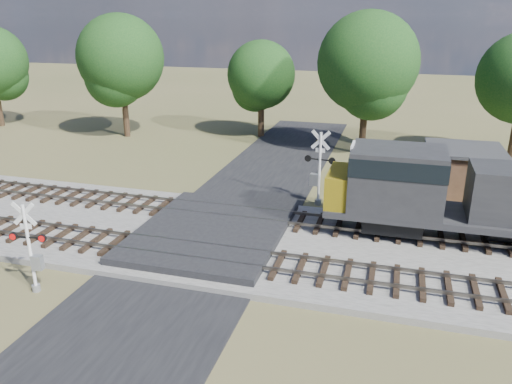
% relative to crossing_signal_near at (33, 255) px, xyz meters
% --- Properties ---
extents(ground, '(160.00, 160.00, 0.00)m').
position_rel_crossing_signal_near_xyz_m(ground, '(5.02, 6.19, -1.62)').
color(ground, '#4E512B').
rests_on(ground, ground).
extents(ballast_bed, '(140.00, 10.00, 0.30)m').
position_rel_crossing_signal_near_xyz_m(ballast_bed, '(15.02, 6.69, -1.47)').
color(ballast_bed, gray).
rests_on(ballast_bed, ground).
extents(road, '(7.00, 60.00, 0.08)m').
position_rel_crossing_signal_near_xyz_m(road, '(5.02, 6.19, -1.58)').
color(road, black).
rests_on(road, ground).
extents(crossing_panel, '(7.00, 9.00, 0.62)m').
position_rel_crossing_signal_near_xyz_m(crossing_panel, '(5.02, 6.69, -1.30)').
color(crossing_panel, '#262628').
rests_on(crossing_panel, ground).
extents(track_near, '(140.00, 2.60, 0.33)m').
position_rel_crossing_signal_near_xyz_m(track_near, '(8.14, 4.19, -1.20)').
color(track_near, black).
rests_on(track_near, ballast_bed).
extents(track_far, '(140.00, 2.60, 0.33)m').
position_rel_crossing_signal_near_xyz_m(track_far, '(8.14, 9.19, -1.20)').
color(track_far, black).
rests_on(track_far, ballast_bed).
extents(crossing_signal_near, '(1.56, 0.37, 3.89)m').
position_rel_crossing_signal_near_xyz_m(crossing_signal_near, '(0.00, 0.00, 0.00)').
color(crossing_signal_near, silver).
rests_on(crossing_signal_near, ground).
extents(crossing_signal_far, '(1.81, 0.41, 4.49)m').
position_rel_crossing_signal_near_xyz_m(crossing_signal_far, '(9.27, 12.91, 0.25)').
color(crossing_signal_far, silver).
rests_on(crossing_signal_far, ground).
extents(equipment_shed, '(4.53, 4.53, 3.06)m').
position_rel_crossing_signal_near_xyz_m(equipment_shed, '(17.54, 16.89, -0.07)').
color(equipment_shed, '#412C1C').
rests_on(equipment_shed, ground).
extents(treeline, '(82.14, 10.81, 11.05)m').
position_rel_crossing_signal_near_xyz_m(treeline, '(11.36, 26.32, 4.89)').
color(treeline, black).
rests_on(treeline, ground).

